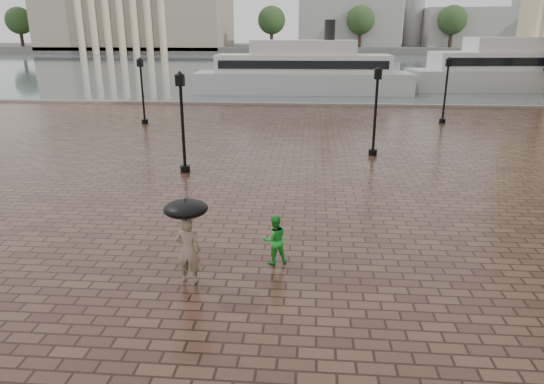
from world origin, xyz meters
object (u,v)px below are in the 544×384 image
Objects in this scene: street_lamps at (291,101)px; ferry_near at (303,72)px; adult_pedestrian at (188,250)px; child_pedestrian at (275,240)px; ferry_far at (518,69)px.

street_lamps is 0.95× the size of ferry_near.
child_pedestrian is (2.10, 1.24, -0.18)m from adult_pedestrian.
street_lamps reaches higher than child_pedestrian.
street_lamps reaches higher than adult_pedestrian.
street_lamps is 16.52m from child_pedestrian.
street_lamps is 36.84m from ferry_far.
ferry_far reaches higher than child_pedestrian.
ferry_far reaches higher than street_lamps.
adult_pedestrian reaches higher than child_pedestrian.
child_pedestrian is at bearing -88.79° from street_lamps.
ferry_far is at bearing 49.97° from street_lamps.
adult_pedestrian is 0.07× the size of ferry_far.
ferry_far reaches higher than adult_pedestrian.
ferry_near is at bearing -90.54° from adult_pedestrian.
street_lamps is 12.09× the size of adult_pedestrian.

